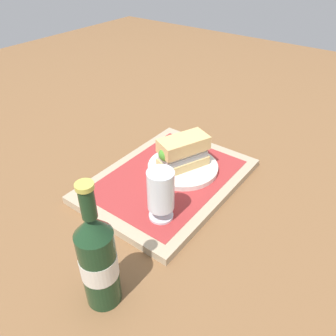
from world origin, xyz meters
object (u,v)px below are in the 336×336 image
Objects in this scene: beer_glass at (161,192)px; beer_bottle at (98,260)px; sandwich at (182,152)px; plate at (183,167)px.

beer_glass is 0.22m from beer_bottle.
beer_bottle reaches higher than sandwich.
sandwich is 1.16× the size of beer_glass.
beer_bottle is (0.39, 0.10, 0.03)m from sandwich.
sandwich reaches higher than plate.
beer_glass is 0.47× the size of beer_bottle.
beer_glass is (0.18, 0.07, 0.01)m from sandwich.
plate is 1.52× the size of beer_glass.
beer_bottle is at bearing 8.74° from beer_glass.
sandwich is at bearing -22.97° from plate.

